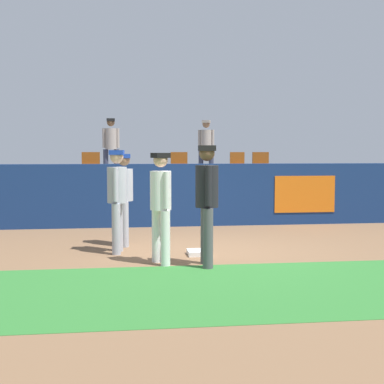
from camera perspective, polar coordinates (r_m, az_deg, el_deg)
The scene contains 16 objects.
ground_plane at distance 8.93m, azimuth 1.00°, elevation -6.86°, with size 60.00×60.00×0.00m, color brown.
grass_foreground_strip at distance 6.73m, azimuth 3.83°, elevation -10.61°, with size 18.00×2.80×0.01m, color #2D722D.
first_base at distance 8.85m, azimuth 0.81°, elevation -6.71°, with size 0.40×0.40×0.08m, color white.
player_fielder_home at distance 8.02m, azimuth -3.48°, elevation -0.91°, with size 0.43×0.57×1.74m.
player_runner_visitor at distance 9.69m, azimuth -7.50°, elevation -0.07°, with size 0.33×0.48×1.72m.
player_coach_visitor at distance 8.98m, azimuth -8.28°, elevation -0.19°, with size 0.38×0.50×1.78m.
player_umpire at distance 7.85m, azimuth 1.65°, elevation -0.51°, with size 0.36×0.52×1.85m.
field_wall at distance 12.19m, azimuth -1.20°, elevation -0.33°, with size 18.00×0.26×1.48m.
bleacher_platform at distance 14.76m, azimuth -2.30°, elevation -0.60°, with size 18.00×4.80×0.91m, color #59595E.
seat_front_left at distance 13.56m, azimuth -11.15°, elevation 2.80°, with size 0.46×0.44×0.84m.
seat_front_center at distance 13.59m, azimuth -1.39°, elevation 2.88°, with size 0.44×0.44×0.84m.
seat_back_left at distance 15.36m, azimuth -11.09°, elevation 2.98°, with size 0.45×0.44×0.84m.
seat_front_right at distance 13.99m, azimuth 7.70°, elevation 2.89°, with size 0.45×0.44×0.84m.
seat_back_right at distance 15.68m, azimuth 5.11°, elevation 3.07°, with size 0.44×0.44×0.84m.
spectator_hooded at distance 16.47m, azimuth -8.95°, elevation 5.27°, with size 0.53×0.37×1.89m.
spectator_capped at distance 16.23m, azimuth 1.57°, elevation 5.22°, with size 0.49×0.44×1.83m.
Camera 1 is at (-1.25, -8.67, 1.75)m, focal length 48.23 mm.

